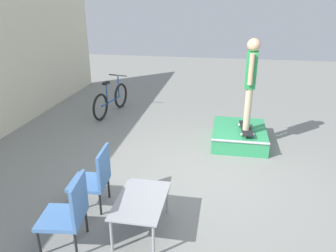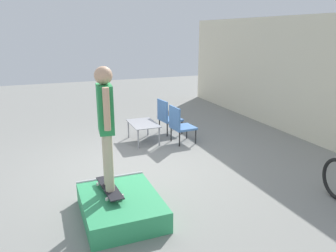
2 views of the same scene
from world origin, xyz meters
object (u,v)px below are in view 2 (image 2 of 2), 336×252
at_px(person_skater, 106,119).
at_px(patio_chair_right, 180,124).
at_px(patio_chair_left, 167,116).
at_px(coffee_table, 143,125).
at_px(skate_ramp_box, 121,206).
at_px(skateboard_on_ramp, 109,188).

xyz_separation_m(person_skater, patio_chair_right, (-2.51, 2.23, -0.97)).
bearing_deg(person_skater, patio_chair_right, 144.30).
bearing_deg(patio_chair_left, coffee_table, 109.74).
height_order(skate_ramp_box, patio_chair_left, patio_chair_left).
xyz_separation_m(skateboard_on_ramp, coffee_table, (-2.93, 1.44, 0.03)).
relative_size(person_skater, patio_chair_left, 1.94).
height_order(coffee_table, patio_chair_left, patio_chair_left).
xyz_separation_m(skate_ramp_box, patio_chair_right, (-2.68, 2.11, 0.33)).
bearing_deg(patio_chair_left, person_skater, 139.07).
xyz_separation_m(coffee_table, patio_chair_left, (-0.40, 0.79, 0.06)).
relative_size(person_skater, coffee_table, 1.82).
height_order(person_skater, coffee_table, person_skater).
xyz_separation_m(skate_ramp_box, skateboard_on_ramp, (-0.17, -0.12, 0.24)).
xyz_separation_m(coffee_table, patio_chair_right, (0.42, 0.79, 0.06)).
bearing_deg(person_skater, skate_ramp_box, 41.12).
bearing_deg(skateboard_on_ramp, patio_chair_right, 134.44).
relative_size(skateboard_on_ramp, person_skater, 0.48).
relative_size(coffee_table, patio_chair_left, 1.07).
bearing_deg(patio_chair_right, person_skater, 133.93).
distance_m(skate_ramp_box, coffee_table, 3.38).
distance_m(person_skater, patio_chair_left, 4.12).
bearing_deg(coffee_table, skateboard_on_ramp, -26.16).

